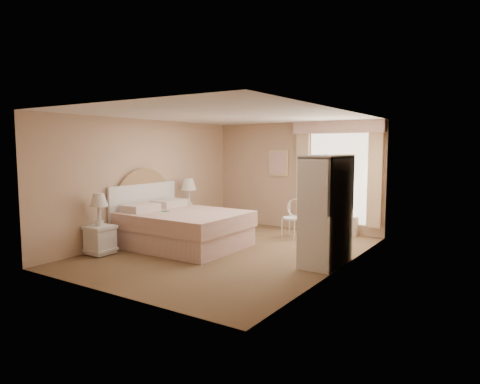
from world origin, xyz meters
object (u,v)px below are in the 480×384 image
Objects in this scene: nightstand_near at (100,232)px; bed at (178,226)px; nightstand_far at (189,212)px; round_table at (323,212)px; cafe_chair at (293,215)px; armoire at (327,219)px.

bed is at bearing 60.57° from nightstand_near.
nightstand_far reaches higher than round_table.
cafe_chair is at bearing 19.77° from nightstand_far.
round_table is 0.72m from cafe_chair.
bed is at bearing -58.37° from nightstand_far.
round_table is at bearing 113.71° from armoire.
nightstand_near reaches higher than round_table.
bed reaches higher than round_table.
armoire reaches higher than cafe_chair.
nightstand_near is 3.97m from cafe_chair.
cafe_chair is (1.51, 1.99, 0.09)m from bed.
armoire is at bearing 6.43° from bed.
armoire reaches higher than round_table.
cafe_chair is (-0.44, -0.57, -0.02)m from round_table.
bed is at bearing -173.57° from armoire.
cafe_chair is 2.20m from armoire.
nightstand_near is at bearing -124.80° from round_table.
nightstand_far is 3.76m from armoire.
nightstand_near is at bearing -156.06° from armoire.
nightstand_far is 1.46× the size of cafe_chair.
nightstand_far is 3.01m from round_table.
nightstand_near is 1.46× the size of round_table.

